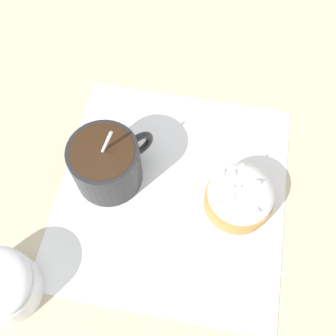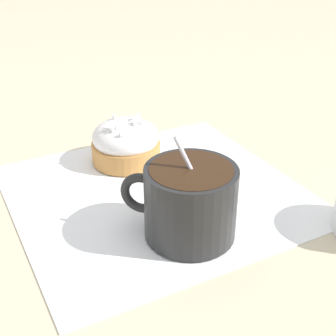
% 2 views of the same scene
% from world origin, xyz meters
% --- Properties ---
extents(ground_plane, '(3.00, 3.00, 0.00)m').
position_xyz_m(ground_plane, '(0.00, 0.00, 0.00)').
color(ground_plane, '#C6B793').
extents(paper_napkin, '(0.31, 0.33, 0.00)m').
position_xyz_m(paper_napkin, '(0.00, 0.00, 0.00)').
color(paper_napkin, white).
rests_on(paper_napkin, ground_plane).
extents(coffee_cup, '(0.09, 0.10, 0.10)m').
position_xyz_m(coffee_cup, '(0.08, 0.00, 0.04)').
color(coffee_cup, black).
rests_on(coffee_cup, paper_napkin).
extents(frosted_pastry, '(0.09, 0.09, 0.06)m').
position_xyz_m(frosted_pastry, '(-0.08, -0.01, 0.03)').
color(frosted_pastry, '#C18442').
rests_on(frosted_pastry, paper_napkin).
extents(sugar_bowl, '(0.08, 0.08, 0.06)m').
position_xyz_m(sugar_bowl, '(0.15, 0.17, 0.03)').
color(sugar_bowl, white).
rests_on(sugar_bowl, ground_plane).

